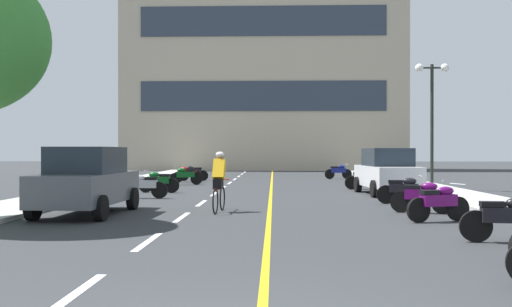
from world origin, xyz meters
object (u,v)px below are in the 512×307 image
Objects in this scene: motorcycle_4 at (422,196)px; motorcycle_6 at (144,185)px; street_lamp_mid at (432,98)px; motorcycle_10 at (188,174)px; parked_car_near at (87,181)px; motorcycle_5 at (404,189)px; motorcycle_9 at (185,175)px; parked_car_mid at (387,171)px; motorcycle_8 at (364,179)px; motorcycle_2 at (507,218)px; motorcycle_3 at (439,202)px; motorcycle_7 at (159,181)px; motorcycle_12 at (338,171)px; cyclist_rider at (219,180)px; motorcycle_11 at (193,173)px.

motorcycle_4 is 0.96× the size of motorcycle_6.
motorcycle_10 is (-11.57, 5.76, -3.57)m from street_lamp_mid.
parked_car_near reaches higher than motorcycle_5.
motorcycle_9 is at bearing -84.90° from motorcycle_10.
parked_car_mid reaches higher than motorcycle_4.
motorcycle_8 is (8.70, 5.09, 0.00)m from motorcycle_6.
motorcycle_2 is 1.04× the size of motorcycle_3.
motorcycle_7 is at bearing 151.86° from motorcycle_5.
street_lamp_mid is at bearing 22.08° from motorcycle_6.
parked_car_mid is 4.07m from motorcycle_5.
motorcycle_2 is 1.00× the size of motorcycle_6.
motorcycle_7 is 1.01× the size of motorcycle_12.
motorcycle_8 is at bearing 91.22° from motorcycle_2.
motorcycle_10 is (0.34, 15.77, -0.44)m from parked_car_near.
street_lamp_mid is 10.45m from motorcycle_4.
motorcycle_3 and motorcycle_10 have the same top height.
parked_car_mid is at bearing 47.73° from cyclist_rider.
parked_car_mid is 12.69m from motorcycle_12.
motorcycle_5 is at bearing -54.40° from motorcycle_10.
motorcycle_10 is (-8.69, 5.37, 0.00)m from motorcycle_8.
motorcycle_7 is at bearing 139.32° from motorcycle_4.
motorcycle_7 and motorcycle_12 have the same top height.
cyclist_rider is (-5.99, -6.59, -0.03)m from parked_car_mid.
motorcycle_10 is (-8.66, 17.07, 0.00)m from motorcycle_3.
motorcycle_2 is (-0.11, -11.91, -0.44)m from parked_car_mid.
street_lamp_mid reaches higher than motorcycle_2.
motorcycle_2 is 0.96× the size of cyclist_rider.
motorcycle_2 is at bearing -42.15° from cyclist_rider.
motorcycle_4 is (0.08, 1.90, 0.00)m from motorcycle_3.
motorcycle_6 is at bearing -90.04° from motorcycle_10.
motorcycle_10 is at bearing 148.31° from motorcycle_8.
parked_car_near is 0.99× the size of parked_car_mid.
parked_car_mid is (9.47, 7.43, 0.00)m from parked_car_near.
parked_car_mid is at bearing 86.82° from motorcycle_4.
motorcycle_11 is (-0.15, 3.93, 0.00)m from motorcycle_9.
motorcycle_10 is 0.96× the size of cyclist_rider.
motorcycle_6 is at bearing -120.31° from motorcycle_12.
motorcycle_4 is at bearing -92.51° from motorcycle_5.
motorcycle_4 is 11.61m from motorcycle_7.
parked_car_mid is 2.53× the size of motorcycle_6.
parked_car_near reaches higher than motorcycle_8.
motorcycle_8 and motorcycle_10 have the same top height.
cyclist_rider is (-5.51, -19.27, 0.41)m from motorcycle_12.
motorcycle_3 is at bearing -93.05° from parked_car_mid.
motorcycle_8 is at bearing 30.34° from motorcycle_6.
motorcycle_7 is at bearing 125.64° from motorcycle_2.
motorcycle_6 is 8.37m from motorcycle_9.
parked_car_mid reaches higher than motorcycle_2.
motorcycle_5 is at bearing -112.22° from street_lamp_mid.
motorcycle_4 is at bearing -28.31° from motorcycle_6.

